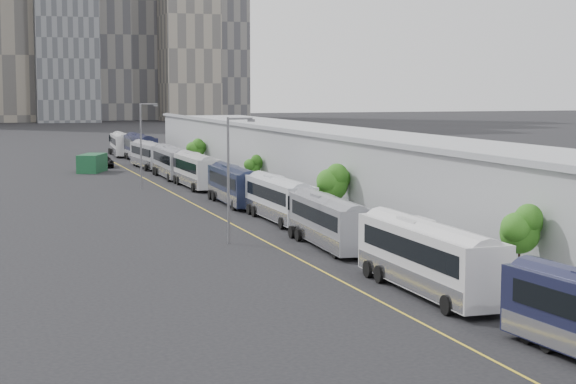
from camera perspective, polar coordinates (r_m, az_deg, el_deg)
name	(u,v)px	position (r m, az deg, el deg)	size (l,w,h in m)	color
sidewalk	(387,230)	(75.17, 5.91, -2.27)	(10.00, 170.00, 0.12)	gray
lane_line	(258,237)	(71.59, -1.80, -2.71)	(0.12, 160.00, 0.02)	gold
depot	(434,185)	(76.46, 8.67, 0.44)	(12.45, 160.40, 7.20)	gray
bus_2	(428,264)	(52.48, 8.29, -4.22)	(2.97, 13.39, 3.91)	silver
bus_3	(329,226)	(67.06, 2.47, -2.02)	(3.08, 12.33, 3.57)	slate
bus_4	(279,203)	(80.14, -0.52, -0.64)	(2.82, 12.60, 3.68)	silver
bus_5	(234,188)	(91.80, -3.20, 0.22)	(2.86, 12.55, 3.65)	#171D34
bus_6	(195,173)	(107.75, -5.50, 1.12)	(2.92, 13.12, 3.83)	#B7B7B9
bus_7	(172,165)	(119.52, -6.90, 1.61)	(2.95, 13.30, 3.88)	gray
bus_8	(149,157)	(134.31, -8.23, 2.06)	(3.27, 12.77, 3.70)	#94959D
bus_9	(140,150)	(148.14, -8.76, 2.49)	(3.09, 14.00, 4.08)	black
bus_10	(121,146)	(160.40, -9.87, 2.70)	(3.37, 12.87, 3.72)	silver
tree_1	(520,228)	(51.90, 13.58, -2.10)	(2.11, 2.11, 4.83)	black
tree_2	(332,181)	(76.22, 2.64, 0.67)	(2.49, 2.49, 5.01)	black
tree_3	(253,166)	(99.45, -2.08, 1.54)	(1.55, 1.55, 3.83)	black
tree_4	(196,149)	(124.02, -5.50, 2.56)	(2.23, 2.23, 4.44)	black
street_lamp_near	(231,171)	(68.32, -3.41, 1.24)	(2.04, 0.22, 9.02)	#59595E
street_lamp_far	(143,140)	(106.62, -8.62, 3.07)	(2.04, 0.22, 9.42)	#59595E
shipping_container	(92,163)	(129.65, -11.53, 1.69)	(2.63, 5.90, 2.38)	#134024
suv	(103,162)	(137.34, -10.90, 1.78)	(2.64, 5.73, 1.59)	black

